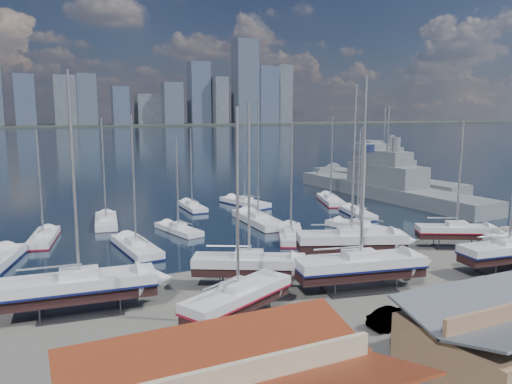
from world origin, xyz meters
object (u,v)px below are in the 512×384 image
car_a (297,361)px  naval_ship_east (385,188)px  sailboat_cradle_0 (80,286)px  flagpole (365,198)px  naval_ship_west (382,177)px

car_a → naval_ship_east: bearing=46.9°
naval_ship_east → car_a: naval_ship_east is taller
sailboat_cradle_0 → flagpole: sailboat_cradle_0 is taller
naval_ship_east → car_a: (-45.43, -46.32, -1.00)m
car_a → flagpole: (15.04, 13.41, 6.53)m
flagpole → naval_ship_west: bearing=48.6°
car_a → flagpole: flagpole is taller
sailboat_cradle_0 → car_a: sailboat_cradle_0 is taller
sailboat_cradle_0 → car_a: 17.92m
naval_ship_east → flagpole: naval_ship_east is taller
naval_ship_west → car_a: (-55.23, -58.97, -1.01)m
naval_ship_west → sailboat_cradle_0: bearing=117.8°
naval_ship_east → sailboat_cradle_0: bearing=118.2°
sailboat_cradle_0 → car_a: size_ratio=4.65×
naval_ship_east → flagpole: bearing=135.8°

